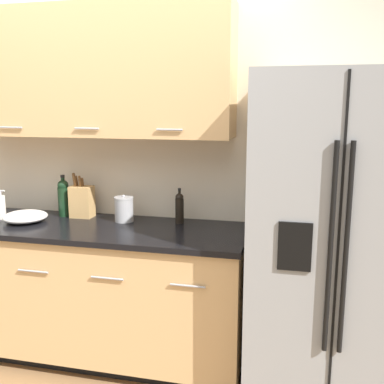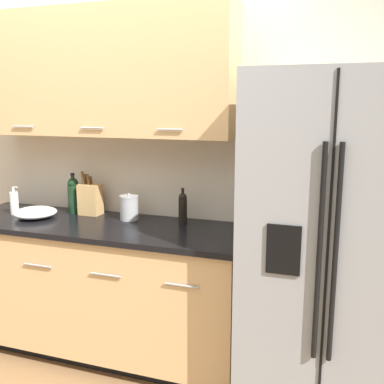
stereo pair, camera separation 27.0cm
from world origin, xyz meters
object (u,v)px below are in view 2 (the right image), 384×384
(wine_bottle, at_px, (73,194))
(oil_bottle, at_px, (183,207))
(steel_canister, at_px, (129,208))
(refrigerator, at_px, (330,248))
(knife_block, at_px, (90,199))
(soap_dispenser, at_px, (14,203))
(mixing_bowl, at_px, (35,212))

(wine_bottle, distance_m, oil_bottle, 0.84)
(steel_canister, bearing_deg, refrigerator, -9.63)
(oil_bottle, relative_size, steel_canister, 1.29)
(knife_block, distance_m, wine_bottle, 0.14)
(wine_bottle, distance_m, soap_dispenser, 0.42)
(steel_canister, bearing_deg, wine_bottle, 174.78)
(mixing_bowl, bearing_deg, knife_block, 33.27)
(steel_canister, height_order, mixing_bowl, steel_canister)
(knife_block, relative_size, soap_dispenser, 1.55)
(refrigerator, distance_m, oil_bottle, 0.98)
(soap_dispenser, distance_m, mixing_bowl, 0.21)
(soap_dispenser, distance_m, oil_bottle, 1.22)
(knife_block, height_order, wine_bottle, knife_block)
(knife_block, bearing_deg, oil_bottle, -0.32)
(steel_canister, distance_m, mixing_bowl, 0.66)
(knife_block, xyz_separation_m, oil_bottle, (0.70, -0.00, -0.01))
(knife_block, xyz_separation_m, wine_bottle, (-0.14, 0.00, 0.02))
(refrigerator, height_order, wine_bottle, refrigerator)
(knife_block, distance_m, steel_canister, 0.33)
(knife_block, bearing_deg, soap_dispenser, -161.52)
(mixing_bowl, bearing_deg, soap_dispenser, 170.76)
(steel_canister, xyz_separation_m, mixing_bowl, (-0.64, -0.16, -0.05))
(steel_canister, bearing_deg, soap_dispenser, -171.14)
(oil_bottle, bearing_deg, knife_block, 179.68)
(knife_block, bearing_deg, steel_canister, -7.21)
(oil_bottle, distance_m, mixing_bowl, 1.03)
(refrigerator, height_order, soap_dispenser, refrigerator)
(refrigerator, bearing_deg, steel_canister, 170.37)
(refrigerator, bearing_deg, soap_dispenser, 177.55)
(knife_block, relative_size, mixing_bowl, 1.07)
(knife_block, height_order, mixing_bowl, knife_block)
(wine_bottle, relative_size, mixing_bowl, 1.00)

